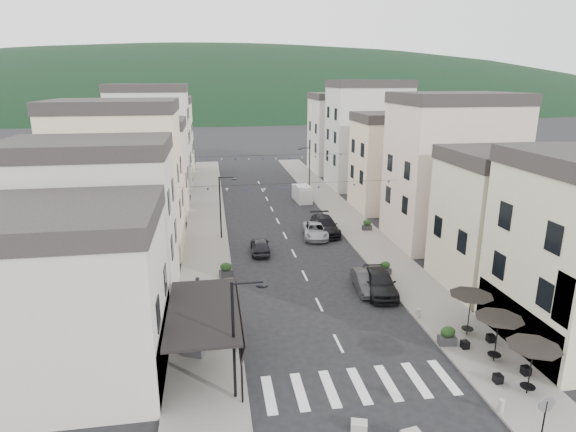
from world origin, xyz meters
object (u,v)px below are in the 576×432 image
Objects in this scene: parked_car_c at (315,230)px; parked_car_d at (325,225)px; parked_car_e at (260,246)px; delivery_van at (302,193)px; parked_car_a at (379,282)px; pedestrian_a at (198,289)px; pedestrian_b at (179,300)px; parked_car_b at (366,281)px.

parked_car_c is 0.88× the size of parked_car_d.
parked_car_e is 0.91× the size of delivery_van.
pedestrian_a is at bearing -175.20° from parked_car_a.
pedestrian_b is at bearing -118.26° from delivery_van.
delivery_van reaches higher than pedestrian_a.
parked_car_d is at bearing -93.78° from delivery_van.
parked_car_b is (-0.80, 0.61, -0.17)m from parked_car_a.
parked_car_d is 8.21m from parked_car_e.
delivery_van reaches higher than parked_car_d.
pedestrian_a reaches higher than parked_car_e.
parked_car_c is at bearing 52.81° from pedestrian_b.
parked_car_c is 6.65m from parked_car_e.
parked_car_b is 11.06m from parked_car_e.
pedestrian_b is (-13.00, -1.72, 0.35)m from parked_car_b.
delivery_van is at bearing 67.89° from pedestrian_b.
parked_car_a is 12.59m from pedestrian_a.
pedestrian_b is at bearing -123.27° from parked_car_c.
pedestrian_b is (-6.34, -10.55, 0.36)m from parked_car_e.
parked_car_b is at bearing -78.09° from parked_car_c.
pedestrian_b is at bearing -168.09° from parked_car_a.
pedestrian_b reaches higher than parked_car_b.
pedestrian_b reaches higher than parked_car_d.
pedestrian_a is (-5.12, -8.89, 0.29)m from parked_car_e.
delivery_van is 29.15m from pedestrian_a.
parked_car_c is 14.19m from delivery_van.
parked_car_b is at bearing 150.26° from parked_car_a.
parked_car_d reaches higher than parked_car_c.
parked_car_a is 13.85m from pedestrian_b.
parked_car_b is 0.85× the size of parked_car_c.
delivery_van is 2.37× the size of pedestrian_b.
parked_car_c reaches higher than parked_car_e.
parked_car_b is 2.27× the size of pedestrian_b.
pedestrian_b reaches higher than parked_car_e.
parked_car_d is (-0.62, 13.96, -0.05)m from parked_car_a.
parked_car_a reaches higher than parked_car_e.
parked_car_c is at bearing -137.53° from parked_car_d.
pedestrian_a reaches higher than parked_car_b.
delivery_van reaches higher than parked_car_a.
parked_car_a is at bearing 7.99° from pedestrian_b.
parked_car_b is at bearing 10.91° from pedestrian_b.
parked_car_e is (-6.84, -4.53, -0.13)m from parked_car_d.
parked_car_c is 1.13× the size of delivery_van.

